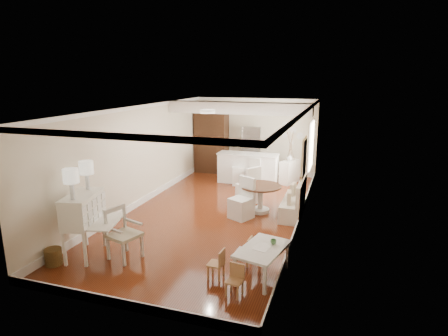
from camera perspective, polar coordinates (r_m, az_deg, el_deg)
The scene contains 20 objects.
room at distance 9.89m, azimuth -0.59°, elevation 4.59°, with size 9.00×9.04×2.82m.
secretary_bureau at distance 8.10m, azimuth -20.57°, elevation -8.17°, with size 1.02×1.04×1.31m, color white.
gustavian_armchair at distance 7.79m, azimuth -14.96°, elevation -9.70°, with size 0.60×0.60×1.04m, color beige.
wicker_basket at distance 8.15m, azimuth -24.56°, elevation -12.19°, with size 0.32×0.32×0.32m, color brown.
kids_table at distance 7.03m, azimuth 5.84°, elevation -14.08°, with size 0.69×1.14×0.57m, color white.
kids_chair_a at distance 6.95m, azimuth -1.25°, elevation -14.34°, with size 0.27×0.27×0.57m, color #B38151.
kids_chair_b at distance 7.42m, azimuth 3.04°, elevation -12.43°, with size 0.28×0.28×0.58m, color #AF844F.
kids_chair_c at distance 6.47m, azimuth 1.59°, elevation -16.78°, with size 0.26×0.26×0.55m, color tan.
banquette at distance 9.99m, azimuth 10.47°, elevation -4.37°, with size 0.52×1.60×0.98m, color silver.
dining_table at distance 10.09m, azimuth 5.55°, elevation -4.69°, with size 1.10×1.10×0.75m, color #482717.
slip_chair_near at distance 9.60m, azimuth 2.64°, elevation -4.65°, with size 0.50×0.52×1.06m, color white.
slip_chair_far at distance 10.78m, azimuth 3.68°, elevation -2.51°, with size 0.51×0.54×1.09m, color white.
breakfast_counter at distance 12.78m, azimuth 3.64°, elevation -0.04°, with size 2.05×0.65×1.03m, color white.
bar_stool_left at distance 12.55m, azimuth 2.19°, elevation -0.39°, with size 0.39×0.39×0.98m, color white.
bar_stool_right at distance 12.26m, azimuth 4.47°, elevation -0.85°, with size 0.38×0.38×0.95m, color silver.
pantry_cabinet at distance 14.15m, azimuth -1.92°, elevation 3.96°, with size 1.20×0.60×2.30m, color #381E11.
fridge at distance 13.65m, azimuth 5.58°, elevation 2.47°, with size 0.75×0.65×1.80m, color silver.
sideboard at distance 12.98m, azimuth 9.95°, elevation -0.56°, with size 0.37×0.82×0.79m, color silver.
pencil_cup at distance 7.04m, azimuth 7.53°, elevation -11.09°, with size 0.11×0.11×0.09m, color #579456.
branch_vase at distance 12.89m, azimuth 9.99°, elevation 1.62°, with size 0.20×0.20×0.21m, color white.
Camera 1 is at (3.14, -8.93, 3.56)m, focal length 30.00 mm.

